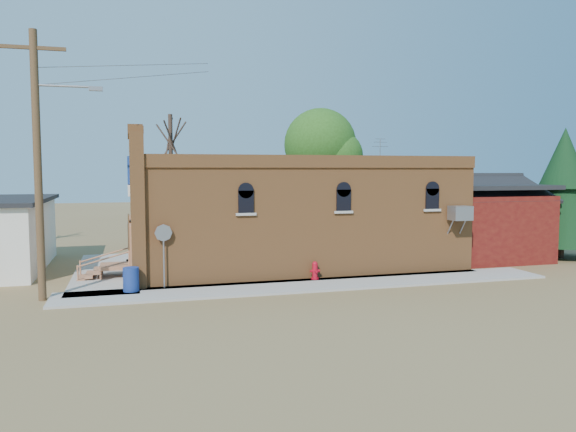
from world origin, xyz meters
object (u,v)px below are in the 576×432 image
object	(u,v)px
fire_hydrant	(315,270)
trash_barrel	(131,279)
brick_bar	(287,215)
stop_sign	(163,239)
utility_pole	(39,159)

from	to	relation	value
fire_hydrant	trash_barrel	distance (m)	7.04
brick_bar	stop_sign	size ratio (longest dim) A/B	6.96
brick_bar	utility_pole	size ratio (longest dim) A/B	1.82
fire_hydrant	brick_bar	bearing A→B (deg)	85.64
utility_pole	fire_hydrant	distance (m)	10.80
brick_bar	trash_barrel	size ratio (longest dim) A/B	19.08
trash_barrel	fire_hydrant	bearing A→B (deg)	2.22
trash_barrel	utility_pole	bearing A→B (deg)	-173.98
stop_sign	trash_barrel	bearing A→B (deg)	-147.71
utility_pole	trash_barrel	world-z (taller)	utility_pole
stop_sign	trash_barrel	distance (m)	1.84
fire_hydrant	stop_sign	distance (m)	6.03
utility_pole	stop_sign	size ratio (longest dim) A/B	3.82
utility_pole	trash_barrel	distance (m)	5.13
utility_pole	stop_sign	bearing A→B (deg)	8.48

